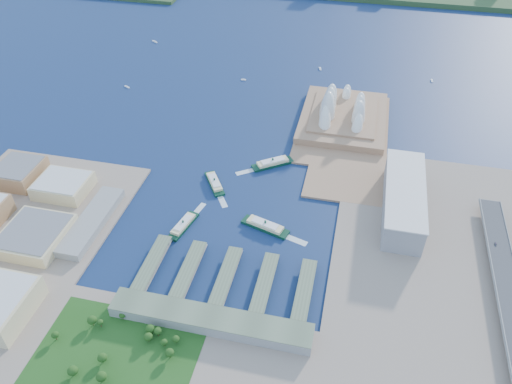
% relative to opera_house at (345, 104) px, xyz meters
% --- Properties ---
extents(ground, '(3000.00, 3000.00, 0.00)m').
position_rel_opera_house_xyz_m(ground, '(-105.00, -280.00, -32.00)').
color(ground, '#0F204A').
rests_on(ground, ground).
extents(east_land, '(240.00, 500.00, 3.00)m').
position_rel_opera_house_xyz_m(east_land, '(135.00, -330.00, -30.50)').
color(east_land, gray).
rests_on(east_land, ground).
extents(peninsula, '(135.00, 220.00, 3.00)m').
position_rel_opera_house_xyz_m(peninsula, '(2.50, -20.00, -30.50)').
color(peninsula, '#9B7354').
rests_on(peninsula, ground).
extents(opera_house, '(134.00, 180.00, 58.00)m').
position_rel_opera_house_xyz_m(opera_house, '(0.00, 0.00, 0.00)').
color(opera_house, white).
rests_on(opera_house, peninsula).
extents(toaster_building, '(45.00, 155.00, 35.00)m').
position_rel_opera_house_xyz_m(toaster_building, '(90.00, -200.00, -11.50)').
color(toaster_building, gray).
rests_on(toaster_building, east_land).
extents(expressway, '(26.00, 340.00, 11.85)m').
position_rel_opera_house_xyz_m(expressway, '(195.00, -340.00, -23.07)').
color(expressway, gray).
rests_on(expressway, east_land).
extents(west_buildings, '(200.00, 280.00, 27.00)m').
position_rel_opera_house_xyz_m(west_buildings, '(-355.00, -350.00, -15.50)').
color(west_buildings, '#A07750').
rests_on(west_buildings, west_land).
extents(ferry_wharves, '(184.00, 90.00, 9.30)m').
position_rel_opera_house_xyz_m(ferry_wharves, '(-91.00, -355.00, -27.35)').
color(ferry_wharves, '#58674E').
rests_on(ferry_wharves, ground).
extents(terminal_building, '(200.00, 28.00, 12.00)m').
position_rel_opera_house_xyz_m(terminal_building, '(-90.00, -415.00, -23.00)').
color(terminal_building, gray).
rests_on(terminal_building, south_land).
extents(park, '(150.00, 110.00, 16.00)m').
position_rel_opera_house_xyz_m(park, '(-165.00, -470.00, -21.00)').
color(park, '#194714').
rests_on(park, south_land).
extents(ferry_a, '(40.09, 52.32, 10.09)m').
position_rel_opera_house_xyz_m(ferry_a, '(-150.94, -199.34, -26.95)').
color(ferry_a, '#0D3521').
rests_on(ferry_a, ground).
extents(ferry_b, '(56.81, 46.66, 11.18)m').
position_rel_opera_house_xyz_m(ferry_b, '(-84.60, -138.69, -26.41)').
color(ferry_b, '#0D3521').
rests_on(ferry_b, ground).
extents(ferry_c, '(24.52, 53.93, 9.89)m').
position_rel_opera_house_xyz_m(ferry_c, '(-163.66, -286.51, -27.06)').
color(ferry_c, '#0D3521').
rests_on(ferry_c, ground).
extents(ferry_d, '(61.39, 31.97, 11.26)m').
position_rel_opera_house_xyz_m(ferry_d, '(-67.69, -266.43, -26.37)').
color(ferry_d, '#0D3521').
rests_on(ferry_d, ground).
extents(boat_a, '(12.03, 8.11, 2.31)m').
position_rel_opera_house_xyz_m(boat_a, '(-380.38, 31.10, -30.84)').
color(boat_a, white).
rests_on(boat_a, ground).
extents(boat_b, '(9.05, 3.41, 2.42)m').
position_rel_opera_house_xyz_m(boat_b, '(-187.84, 104.05, -30.79)').
color(boat_b, white).
rests_on(boat_b, ground).
extents(boat_c, '(3.55, 10.60, 2.35)m').
position_rel_opera_house_xyz_m(boat_c, '(142.71, 176.63, -30.82)').
color(boat_c, white).
rests_on(boat_c, ground).
extents(boat_d, '(14.55, 10.83, 2.55)m').
position_rel_opera_house_xyz_m(boat_d, '(-408.99, 230.38, -30.73)').
color(boat_d, white).
rests_on(boat_d, ground).
extents(boat_e, '(6.32, 11.80, 2.76)m').
position_rel_opera_house_xyz_m(boat_e, '(-59.02, 180.16, -30.62)').
color(boat_e, white).
rests_on(boat_e, ground).
extents(car_c, '(2.02, 4.97, 1.44)m').
position_rel_opera_house_xyz_m(car_c, '(191.00, -250.48, -16.43)').
color(car_c, slate).
rests_on(car_c, expressway).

